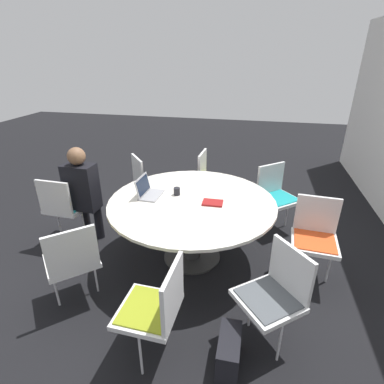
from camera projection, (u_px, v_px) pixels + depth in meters
ground_plane at (192, 256)px, 3.49m from camera, size 16.00×16.00×0.00m
conference_table at (192, 211)px, 3.23m from camera, size 1.78×1.78×0.73m
chair_0 at (63, 204)px, 3.57m from camera, size 0.44×0.46×0.86m
chair_1 at (72, 258)px, 2.63m from camera, size 0.61×0.61×0.86m
chair_2 at (156, 305)px, 2.14m from camera, size 0.46×0.44×0.86m
chair_3 at (275, 290)px, 2.27m from camera, size 0.61×0.60×0.86m
chair_4 at (315, 233)px, 2.99m from camera, size 0.45×0.47×0.86m
chair_5 at (276, 192)px, 3.87m from camera, size 0.61×0.61×0.86m
chair_6 at (211, 176)px, 4.40m from camera, size 0.46×0.44×0.86m
chair_7 at (147, 179)px, 4.27m from camera, size 0.61×0.60×0.86m
person_0 at (83, 189)px, 3.51m from camera, size 0.27×0.37×1.21m
laptop at (148, 191)px, 3.27m from camera, size 0.32×0.23×0.21m
spiral_notebook at (213, 203)px, 3.11m from camera, size 0.15×0.21×0.02m
coffee_cup at (177, 191)px, 3.29m from camera, size 0.07×0.07×0.08m
handbag at (229, 352)px, 2.22m from camera, size 0.36×0.16×0.28m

